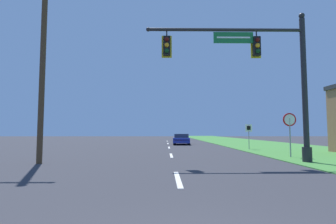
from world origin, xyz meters
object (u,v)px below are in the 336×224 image
object	(u,v)px
utility_pole_near	(43,52)
route_sign_post	(249,131)
car_ahead	(182,139)
signal_mast	(266,72)
stop_sign	(290,125)

from	to	relation	value
utility_pole_near	route_sign_post	bearing A→B (deg)	35.79
car_ahead	utility_pole_near	distance (m)	20.14
signal_mast	utility_pole_near	bearing A→B (deg)	-178.90
route_sign_post	car_ahead	bearing A→B (deg)	119.51
car_ahead	stop_sign	distance (m)	16.31
signal_mast	route_sign_post	size ratio (longest dim) A/B	3.92
signal_mast	stop_sign	distance (m)	4.12
route_sign_post	signal_mast	bearing A→B (deg)	-102.61
car_ahead	route_sign_post	bearing A→B (deg)	-60.49
signal_mast	stop_sign	xyz separation A→B (m)	(2.24, 2.37, -2.52)
signal_mast	car_ahead	world-z (taller)	signal_mast
signal_mast	utility_pole_near	size ratio (longest dim) A/B	0.78
signal_mast	utility_pole_near	xyz separation A→B (m)	(-10.74, -0.21, 0.89)
car_ahead	utility_pole_near	size ratio (longest dim) A/B	0.45
car_ahead	stop_sign	world-z (taller)	stop_sign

